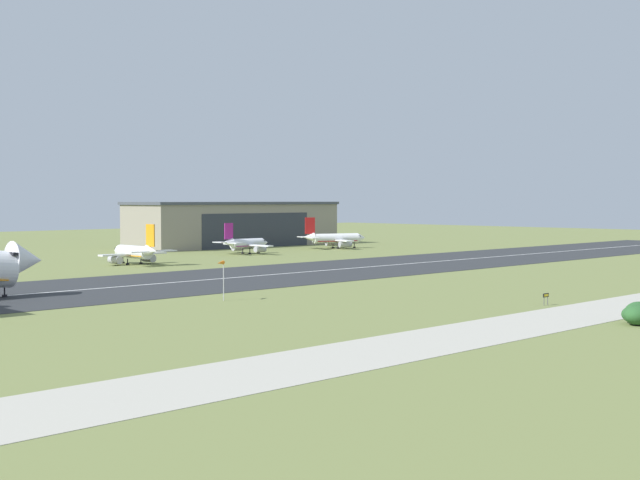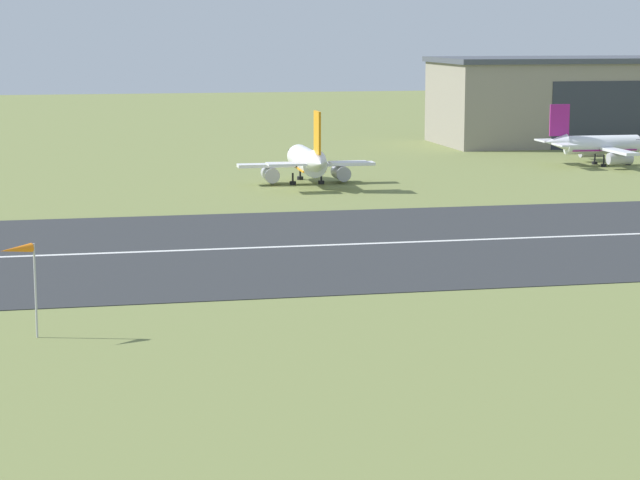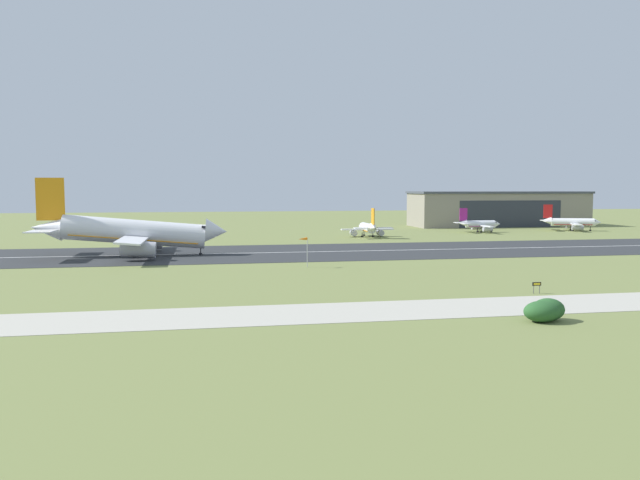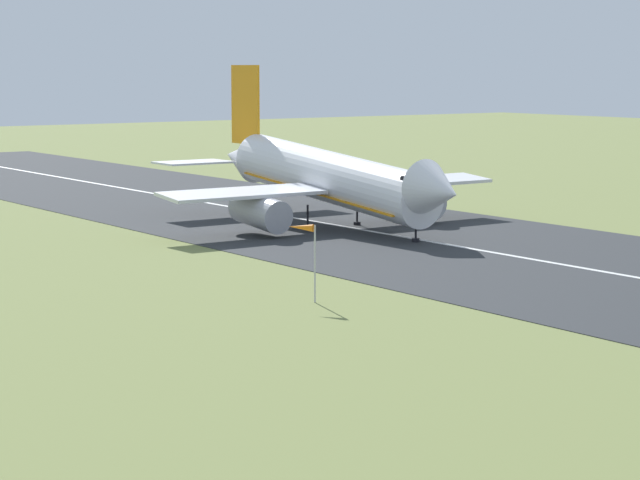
{
  "view_description": "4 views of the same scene",
  "coord_description": "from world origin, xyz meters",
  "px_view_note": "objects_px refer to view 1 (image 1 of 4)",
  "views": [
    {
      "loc": [
        -115.27,
        -33.82,
        15.81
      ],
      "look_at": [
        -13.93,
        67.74,
        9.3
      ],
      "focal_mm": 50.0,
      "sensor_mm": 36.0,
      "label": 1
    },
    {
      "loc": [
        -26.26,
        -6.5,
        19.99
      ],
      "look_at": [
        -10.23,
        69.1,
        6.86
      ],
      "focal_mm": 70.0,
      "sensor_mm": 36.0,
      "label": 2
    },
    {
      "loc": [
        -49.16,
        -53.18,
        16.62
      ],
      "look_at": [
        -25.13,
        75.5,
        5.65
      ],
      "focal_mm": 35.0,
      "sensor_mm": 36.0,
      "label": 3
    },
    {
      "loc": [
        52.52,
        18.65,
        18.66
      ],
      "look_at": [
        -24.66,
        73.28,
        5.58
      ],
      "focal_mm": 70.0,
      "sensor_mm": 36.0,
      "label": 4
    }
  ],
  "objects_px": {
    "airplane_parked_east": "(246,244)",
    "windsock_pole": "(221,265)",
    "shrub_clump": "(638,314)",
    "runway_sign": "(546,296)",
    "airplane_parked_centre": "(335,239)",
    "airplane_parked_west": "(134,252)"
  },
  "relations": [
    {
      "from": "shrub_clump",
      "to": "windsock_pole",
      "type": "relative_size",
      "value": 0.89
    },
    {
      "from": "airplane_parked_centre",
      "to": "shrub_clump",
      "type": "height_order",
      "value": "airplane_parked_centre"
    },
    {
      "from": "airplane_parked_west",
      "to": "shrub_clump",
      "type": "height_order",
      "value": "airplane_parked_west"
    },
    {
      "from": "airplane_parked_west",
      "to": "airplane_parked_centre",
      "type": "height_order",
      "value": "airplane_parked_centre"
    },
    {
      "from": "windsock_pole",
      "to": "airplane_parked_east",
      "type": "bearing_deg",
      "value": 47.95
    },
    {
      "from": "airplane_parked_west",
      "to": "windsock_pole",
      "type": "xyz_separation_m",
      "value": [
        -34.37,
        -76.64,
        2.66
      ]
    },
    {
      "from": "airplane_parked_west",
      "to": "runway_sign",
      "type": "distance_m",
      "value": 115.15
    },
    {
      "from": "windsock_pole",
      "to": "runway_sign",
      "type": "xyz_separation_m",
      "value": [
        31.2,
        -38.45,
        -4.28
      ]
    },
    {
      "from": "airplane_parked_centre",
      "to": "windsock_pole",
      "type": "height_order",
      "value": "airplane_parked_centre"
    },
    {
      "from": "airplane_parked_west",
      "to": "shrub_clump",
      "type": "bearing_deg",
      "value": -95.5
    },
    {
      "from": "airplane_parked_centre",
      "to": "windsock_pole",
      "type": "relative_size",
      "value": 3.65
    },
    {
      "from": "airplane_parked_west",
      "to": "airplane_parked_centre",
      "type": "xyz_separation_m",
      "value": [
        85.61,
        14.94,
        0.23
      ]
    },
    {
      "from": "shrub_clump",
      "to": "runway_sign",
      "type": "distance_m",
      "value": 21.38
    },
    {
      "from": "airplane_parked_centre",
      "to": "shrub_clump",
      "type": "xyz_separation_m",
      "value": [
        -98.52,
        -149.07,
        -1.88
      ]
    },
    {
      "from": "windsock_pole",
      "to": "runway_sign",
      "type": "distance_m",
      "value": 49.7
    },
    {
      "from": "airplane_parked_west",
      "to": "shrub_clump",
      "type": "relative_size",
      "value": 3.37
    },
    {
      "from": "airplane_parked_east",
      "to": "windsock_pole",
      "type": "xyz_separation_m",
      "value": [
        -81.06,
        -89.88,
        2.63
      ]
    },
    {
      "from": "shrub_clump",
      "to": "runway_sign",
      "type": "relative_size",
      "value": 3.1
    },
    {
      "from": "airplane_parked_east",
      "to": "runway_sign",
      "type": "height_order",
      "value": "airplane_parked_east"
    },
    {
      "from": "shrub_clump",
      "to": "runway_sign",
      "type": "height_order",
      "value": "shrub_clump"
    },
    {
      "from": "shrub_clump",
      "to": "windsock_pole",
      "type": "bearing_deg",
      "value": 110.47
    },
    {
      "from": "airplane_parked_west",
      "to": "airplane_parked_east",
      "type": "height_order",
      "value": "airplane_parked_west"
    }
  ]
}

